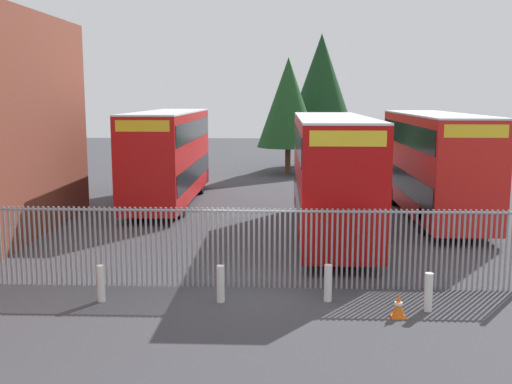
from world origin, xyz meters
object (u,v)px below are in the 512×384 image
Objects in this scene: bollard_near_left at (101,283)px; bollard_center_front at (221,284)px; double_decker_bus_near_gate at (331,171)px; traffic_cone_by_gate at (398,306)px; double_decker_bus_behind_fence_right at (434,161)px; double_decker_bus_behind_fence_left at (169,153)px; bollard_near_right at (328,283)px; bollard_far_right at (428,292)px.

bollard_center_front is (3.03, 0.08, 0.00)m from bollard_near_left.
traffic_cone_by_gate is (0.95, -8.44, -2.13)m from double_decker_bus_near_gate.
traffic_cone_by_gate is at bearing -106.88° from double_decker_bus_behind_fence_right.
double_decker_bus_behind_fence_left is at bearing 93.44° from bollard_near_left.
double_decker_bus_behind_fence_left is 1.00× the size of double_decker_bus_behind_fence_right.
double_decker_bus_behind_fence_left is 11.38× the size of bollard_near_right.
double_decker_bus_near_gate is at bearing 50.06° from bollard_near_left.
bollard_center_front and bollard_near_right have the same top height.
bollard_near_left is 3.03m from bollard_center_front.
bollard_center_front is 1.00× the size of bollard_near_right.
double_decker_bus_near_gate is 11.38× the size of bollard_center_front.
double_decker_bus_behind_fence_right is at bearing 76.13° from bollard_far_right.
bollard_center_front is 1.61× the size of traffic_cone_by_gate.
bollard_far_right reaches higher than traffic_cone_by_gate.
bollard_near_right is 1.00× the size of bollard_far_right.
traffic_cone_by_gate is (4.29, -0.92, -0.19)m from bollard_center_front.
bollard_near_left is 1.00× the size of bollard_center_front.
double_decker_bus_near_gate is 9.79m from double_decker_bus_behind_fence_left.
traffic_cone_by_gate is (1.57, -1.10, -0.19)m from bollard_near_right.
traffic_cone_by_gate is at bearing -6.49° from bollard_near_left.
traffic_cone_by_gate is at bearing -149.12° from bollard_far_right.
bollard_near_right is at bearing -64.68° from double_decker_bus_behind_fence_left.
double_decker_bus_behind_fence_left is 14.78m from bollard_center_front.
bollard_center_front is 5.11m from bollard_far_right.
bollard_far_right is at bearing -77.61° from double_decker_bus_near_gate.
bollard_center_front is at bearing -176.07° from bollard_near_right.
bollard_center_front is at bearing 167.93° from traffic_cone_by_gate.
bollard_far_right is at bearing -4.90° from bollard_center_front.
bollard_center_front is (-3.34, -7.53, -1.95)m from double_decker_bus_near_gate.
bollard_far_right is at bearing -14.68° from bollard_near_right.
double_decker_bus_behind_fence_left is 14.37m from bollard_near_left.
bollard_near_left is at bearing 173.51° from traffic_cone_by_gate.
bollard_near_right reaches higher than traffic_cone_by_gate.
traffic_cone_by_gate is at bearing -83.61° from double_decker_bus_near_gate.
bollard_near_right is at bearing -94.88° from double_decker_bus_near_gate.
traffic_cone_by_gate is at bearing -12.07° from bollard_center_front.
double_decker_bus_behind_fence_left and double_decker_bus_behind_fence_right have the same top height.
bollard_near_left reaches higher than traffic_cone_by_gate.
double_decker_bus_behind_fence_right is at bearing 73.12° from traffic_cone_by_gate.
bollard_near_left and bollard_far_right have the same top height.
double_decker_bus_behind_fence_right is 12.36m from bollard_near_right.
bollard_near_left is at bearing -178.42° from bollard_center_front.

